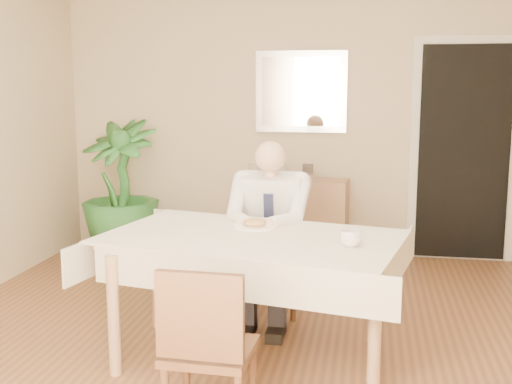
% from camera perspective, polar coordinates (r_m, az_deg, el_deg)
% --- Properties ---
extents(room, '(5.00, 5.02, 2.60)m').
position_cam_1_polar(room, '(3.69, -0.96, 4.45)').
color(room, brown).
rests_on(room, ground).
extents(window, '(1.34, 0.04, 1.44)m').
position_cam_1_polar(window, '(1.35, -21.49, 0.90)').
color(window, white).
rests_on(window, room).
extents(doorway, '(0.96, 0.07, 2.10)m').
position_cam_1_polar(doorway, '(6.16, 17.96, 3.31)').
color(doorway, white).
rests_on(doorway, ground).
extents(mirror, '(0.86, 0.04, 0.76)m').
position_cam_1_polar(mirror, '(6.12, 4.01, 8.88)').
color(mirror, silver).
rests_on(mirror, room).
extents(dining_table, '(1.92, 1.36, 0.75)m').
position_cam_1_polar(dining_table, '(3.79, -0.37, -5.15)').
color(dining_table, '#9E7855').
rests_on(dining_table, ground).
extents(chair_far, '(0.45, 0.45, 0.86)m').
position_cam_1_polar(chair_far, '(4.67, 1.60, -4.62)').
color(chair_far, '#3D2413').
rests_on(chair_far, ground).
extents(chair_near, '(0.41, 0.41, 0.84)m').
position_cam_1_polar(chair_near, '(3.00, -4.46, -13.34)').
color(chair_near, '#3D2413').
rests_on(chair_near, ground).
extents(seated_man, '(0.48, 0.72, 1.24)m').
position_cam_1_polar(seated_man, '(4.35, 1.06, -2.87)').
color(seated_man, white).
rests_on(seated_man, ground).
extents(plate, '(0.26, 0.26, 0.02)m').
position_cam_1_polar(plate, '(3.97, -0.11, -3.06)').
color(plate, white).
rests_on(plate, dining_table).
extents(food, '(0.14, 0.14, 0.06)m').
position_cam_1_polar(food, '(3.96, -0.11, -2.75)').
color(food, olive).
rests_on(food, dining_table).
extents(knife, '(0.01, 0.13, 0.01)m').
position_cam_1_polar(knife, '(3.90, 0.31, -3.04)').
color(knife, silver).
rests_on(knife, dining_table).
extents(fork, '(0.01, 0.13, 0.01)m').
position_cam_1_polar(fork, '(3.91, -0.85, -2.99)').
color(fork, silver).
rests_on(fork, dining_table).
extents(coffee_mug, '(0.12, 0.12, 0.09)m').
position_cam_1_polar(coffee_mug, '(3.55, 8.43, -4.12)').
color(coffee_mug, white).
rests_on(coffee_mug, dining_table).
extents(sideboard, '(0.95, 0.39, 0.74)m').
position_cam_1_polar(sideboard, '(6.10, 3.73, -2.27)').
color(sideboard, '#9E7855').
rests_on(sideboard, ground).
extents(photo_frame_left, '(0.10, 0.02, 0.14)m').
position_cam_1_polar(photo_frame_left, '(6.11, -0.22, 1.98)').
color(photo_frame_left, silver).
rests_on(photo_frame_left, sideboard).
extents(photo_frame_center, '(0.10, 0.02, 0.14)m').
position_cam_1_polar(photo_frame_center, '(6.10, 2.26, 1.96)').
color(photo_frame_center, silver).
rests_on(photo_frame_center, sideboard).
extents(photo_frame_right, '(0.10, 0.02, 0.14)m').
position_cam_1_polar(photo_frame_right, '(6.06, 4.64, 1.88)').
color(photo_frame_right, silver).
rests_on(photo_frame_right, sideboard).
extents(potted_palm, '(0.87, 0.87, 1.29)m').
position_cam_1_polar(potted_palm, '(6.22, -11.97, 0.33)').
color(potted_palm, '#235B23').
rests_on(potted_palm, ground).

